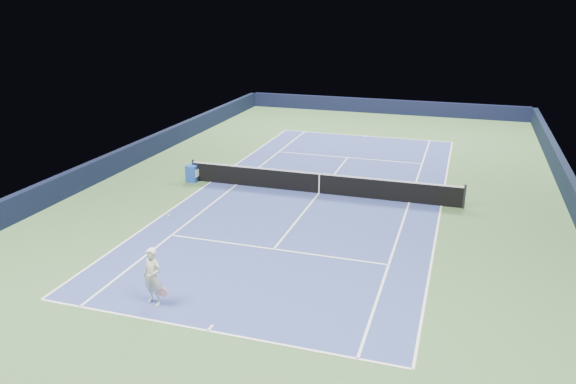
% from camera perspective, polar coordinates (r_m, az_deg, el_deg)
% --- Properties ---
extents(ground, '(40.00, 40.00, 0.00)m').
position_cam_1_polar(ground, '(25.96, 3.17, -0.13)').
color(ground, '#385C32').
rests_on(ground, ground).
extents(wall_far, '(22.00, 0.35, 1.10)m').
position_cam_1_polar(wall_far, '(44.71, 9.72, 8.57)').
color(wall_far, black).
rests_on(wall_far, ground).
extents(wall_left, '(0.35, 40.00, 1.10)m').
position_cam_1_polar(wall_left, '(30.22, -17.11, 2.92)').
color(wall_left, black).
rests_on(wall_left, ground).
extents(court_surface, '(10.97, 23.77, 0.01)m').
position_cam_1_polar(court_surface, '(25.96, 3.17, -0.13)').
color(court_surface, navy).
rests_on(court_surface, ground).
extents(baseline_far, '(10.97, 0.08, 0.00)m').
position_cam_1_polar(baseline_far, '(37.14, 7.85, 5.66)').
color(baseline_far, white).
rests_on(baseline_far, ground).
extents(baseline_near, '(10.97, 0.08, 0.00)m').
position_cam_1_polar(baseline_near, '(15.83, -8.15, -13.78)').
color(baseline_near, white).
rests_on(baseline_near, ground).
extents(sideline_doubles_right, '(0.08, 23.77, 0.00)m').
position_cam_1_polar(sideline_doubles_right, '(25.24, 15.30, -1.36)').
color(sideline_doubles_right, white).
rests_on(sideline_doubles_right, ground).
extents(sideline_doubles_left, '(0.08, 23.77, 0.00)m').
position_cam_1_polar(sideline_doubles_left, '(27.76, -7.85, 1.02)').
color(sideline_doubles_left, white).
rests_on(sideline_doubles_left, ground).
extents(sideline_singles_right, '(0.08, 23.77, 0.00)m').
position_cam_1_polar(sideline_singles_right, '(25.31, 12.21, -1.05)').
color(sideline_singles_right, white).
rests_on(sideline_singles_right, ground).
extents(sideline_singles_left, '(0.08, 23.77, 0.00)m').
position_cam_1_polar(sideline_singles_left, '(27.21, -5.24, 0.75)').
color(sideline_singles_left, white).
rests_on(sideline_singles_left, ground).
extents(service_line_far, '(8.23, 0.08, 0.00)m').
position_cam_1_polar(service_line_far, '(31.91, 6.09, 3.50)').
color(service_line_far, white).
rests_on(service_line_far, ground).
extents(service_line_near, '(8.23, 0.08, 0.00)m').
position_cam_1_polar(service_line_near, '(20.27, -1.45, -5.82)').
color(service_line_near, white).
rests_on(service_line_near, ground).
extents(center_service_line, '(0.08, 12.80, 0.00)m').
position_cam_1_polar(center_service_line, '(25.96, 3.17, -0.12)').
color(center_service_line, white).
rests_on(center_service_line, ground).
extents(center_mark_far, '(0.08, 0.30, 0.00)m').
position_cam_1_polar(center_mark_far, '(36.99, 7.81, 5.61)').
color(center_mark_far, white).
rests_on(center_mark_far, ground).
extents(center_mark_near, '(0.08, 0.30, 0.00)m').
position_cam_1_polar(center_mark_near, '(15.94, -7.91, -13.50)').
color(center_mark_near, white).
rests_on(center_mark_near, ground).
extents(tennis_net, '(12.90, 0.10, 1.07)m').
position_cam_1_polar(tennis_net, '(25.80, 3.19, 0.92)').
color(tennis_net, black).
rests_on(tennis_net, ground).
extents(sponsor_cube, '(0.57, 0.49, 0.82)m').
position_cam_1_polar(sponsor_cube, '(27.88, -9.73, 1.87)').
color(sponsor_cube, '#1B40A7').
rests_on(sponsor_cube, ground).
extents(tennis_player, '(0.84, 1.31, 2.45)m').
position_cam_1_polar(tennis_player, '(16.95, -13.57, -8.36)').
color(tennis_player, silver).
rests_on(tennis_player, ground).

